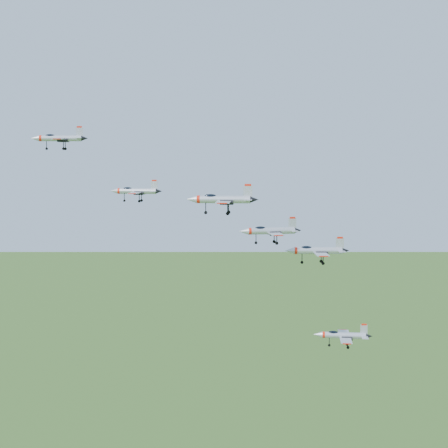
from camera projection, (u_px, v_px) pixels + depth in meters
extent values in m
cylinder|color=silver|center=(60.00, 138.00, 129.13)|extent=(8.67, 1.76, 1.24)
cone|color=silver|center=(35.00, 138.00, 128.76)|extent=(1.79, 1.35, 1.24)
cone|color=black|center=(85.00, 138.00, 129.48)|extent=(1.40, 1.14, 1.06)
ellipsoid|color=black|center=(50.00, 136.00, 128.93)|extent=(2.16, 1.02, 0.79)
cube|color=silver|center=(59.00, 139.00, 126.51)|extent=(2.45, 4.34, 0.13)
cube|color=silver|center=(64.00, 140.00, 131.82)|extent=(2.45, 4.34, 0.13)
cube|color=silver|center=(79.00, 132.00, 129.26)|extent=(1.44, 0.20, 2.01)
cube|color=red|center=(79.00, 127.00, 129.14)|extent=(1.06, 0.20, 0.34)
cylinder|color=silver|center=(137.00, 191.00, 124.92)|extent=(7.89, 2.97, 1.13)
cone|color=silver|center=(114.00, 191.00, 125.43)|extent=(1.79, 1.47, 1.13)
cone|color=black|center=(159.00, 191.00, 124.43)|extent=(1.41, 1.23, 0.96)
ellipsoid|color=black|center=(128.00, 189.00, 125.08)|extent=(2.06, 1.25, 0.72)
cube|color=silver|center=(135.00, 193.00, 122.51)|extent=(2.86, 4.20, 0.12)
cube|color=silver|center=(141.00, 191.00, 127.34)|extent=(2.86, 4.20, 0.12)
cube|color=silver|center=(154.00, 185.00, 124.40)|extent=(1.30, 0.41, 1.83)
cube|color=red|center=(154.00, 180.00, 124.29)|extent=(0.96, 0.35, 0.31)
cylinder|color=silver|center=(223.00, 199.00, 105.86)|extent=(9.19, 3.22, 1.32)
cone|color=silver|center=(192.00, 199.00, 106.31)|extent=(2.06, 1.67, 1.32)
cone|color=black|center=(254.00, 200.00, 105.42)|extent=(1.62, 1.39, 1.12)
ellipsoid|color=black|center=(210.00, 196.00, 105.99)|extent=(2.38, 1.40, 0.84)
cube|color=silver|center=(223.00, 202.00, 103.06)|extent=(3.22, 4.85, 0.14)
cube|color=silver|center=(226.00, 200.00, 108.68)|extent=(3.22, 4.85, 0.14)
cube|color=silver|center=(248.00, 192.00, 105.36)|extent=(1.51, 0.44, 2.13)
cube|color=red|center=(248.00, 185.00, 105.24)|extent=(1.12, 0.38, 0.35)
cylinder|color=silver|center=(271.00, 231.00, 135.71)|extent=(10.30, 1.66, 1.48)
cone|color=silver|center=(244.00, 231.00, 134.80)|extent=(2.08, 1.52, 1.48)
cone|color=black|center=(298.00, 230.00, 136.58)|extent=(1.62, 1.29, 1.26)
ellipsoid|color=black|center=(260.00, 228.00, 135.27)|extent=(2.53, 1.11, 0.94)
cube|color=silver|center=(276.00, 234.00, 132.63)|extent=(2.71, 5.07, 0.16)
cube|color=silver|center=(269.00, 230.00, 138.91)|extent=(2.71, 5.07, 0.16)
cube|color=silver|center=(292.00, 223.00, 136.22)|extent=(1.71, 0.17, 2.40)
cube|color=red|center=(292.00, 218.00, 136.08)|extent=(1.26, 0.18, 0.40)
cylinder|color=silver|center=(318.00, 251.00, 114.23)|extent=(8.86, 2.33, 1.27)
cone|color=silver|center=(289.00, 251.00, 114.18)|extent=(1.90, 1.47, 1.27)
cone|color=black|center=(346.00, 251.00, 114.28)|extent=(1.49, 1.24, 1.08)
ellipsoid|color=black|center=(306.00, 248.00, 114.16)|extent=(2.24, 1.17, 0.80)
cube|color=silver|center=(322.00, 254.00, 111.55)|extent=(2.75, 4.53, 0.14)
cube|color=silver|center=(317.00, 250.00, 116.97)|extent=(2.75, 4.53, 0.14)
cube|color=silver|center=(340.00, 243.00, 114.12)|extent=(1.47, 0.29, 2.05)
cube|color=red|center=(340.00, 238.00, 114.00)|extent=(1.08, 0.27, 0.34)
cylinder|color=silver|center=(344.00, 335.00, 124.18)|extent=(8.61, 3.25, 1.24)
cone|color=silver|center=(318.00, 335.00, 124.75)|extent=(1.96, 1.61, 1.24)
cone|color=black|center=(369.00, 336.00, 123.64)|extent=(1.54, 1.34, 1.05)
ellipsoid|color=black|center=(333.00, 333.00, 124.36)|extent=(2.24, 1.36, 0.78)
cube|color=silver|center=(346.00, 340.00, 121.56)|extent=(3.13, 4.59, 0.13)
cube|color=silver|center=(344.00, 333.00, 126.82)|extent=(3.13, 4.59, 0.13)
cube|color=silver|center=(364.00, 330.00, 123.61)|extent=(1.41, 0.45, 2.00)
cube|color=red|center=(364.00, 325.00, 123.50)|extent=(1.05, 0.38, 0.33)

